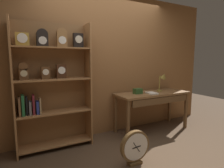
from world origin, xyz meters
TOP-DOWN VIEW (x-y plane):
  - ground_plane at (0.00, 0.00)m, footprint 10.00×10.00m
  - back_wood_panel at (0.00, 1.24)m, footprint 4.80×0.05m
  - bookshelf at (-1.00, 1.03)m, footprint 1.13×0.32m
  - workbench at (0.87, 0.88)m, footprint 1.49×0.55m
  - desk_lamp at (1.15, 0.93)m, footprint 0.19×0.19m
  - toolbox_small at (0.54, 0.93)m, footprint 0.16×0.10m
  - open_repair_manual at (0.78, 0.80)m, footprint 0.20×0.24m
  - round_clock_large at (-0.12, 0.04)m, footprint 0.43×0.11m

SIDE VIEW (x-z plane):
  - ground_plane at x=0.00m, z-range 0.00..0.00m
  - round_clock_large at x=-0.12m, z-range 0.00..0.47m
  - workbench at x=0.87m, z-range 0.29..1.04m
  - open_repair_manual at x=0.78m, z-range 0.76..0.78m
  - toolbox_small at x=0.54m, z-range 0.76..0.85m
  - desk_lamp at x=1.15m, z-range 0.82..1.20m
  - bookshelf at x=-1.00m, z-range 0.06..2.02m
  - back_wood_panel at x=0.00m, z-range 0.00..2.60m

